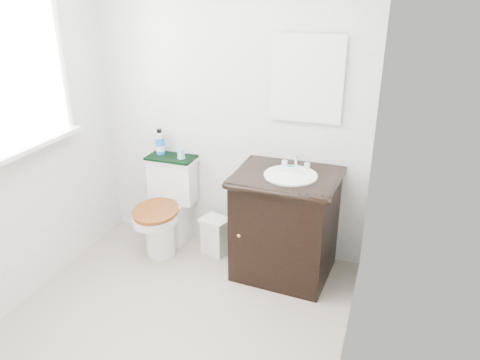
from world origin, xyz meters
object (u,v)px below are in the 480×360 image
Objects in this scene: toilet at (168,210)px; trash_bin at (216,235)px; cup at (181,153)px; vanity at (286,222)px; mouthwash_bottle at (160,143)px.

toilet is 0.46m from trash_bin.
trash_bin is at bearing -17.43° from cup.
toilet is at bearing -130.64° from cup.
cup is (-0.93, 0.18, 0.37)m from vanity.
trash_bin is (0.42, 0.01, -0.17)m from toilet.
mouthwash_bottle reaches higher than vanity.
mouthwash_bottle is at bearing 126.63° from toilet.
cup is at bearing 49.36° from toilet.
toilet reaches higher than trash_bin.
toilet is 0.56m from mouthwash_bottle.
trash_bin is 1.49× the size of mouthwash_bottle.
mouthwash_bottle is (-1.13, 0.21, 0.43)m from vanity.
vanity is 4.30× the size of mouthwash_bottle.
toilet is at bearing -53.37° from mouthwash_bottle.
vanity reaches higher than trash_bin.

